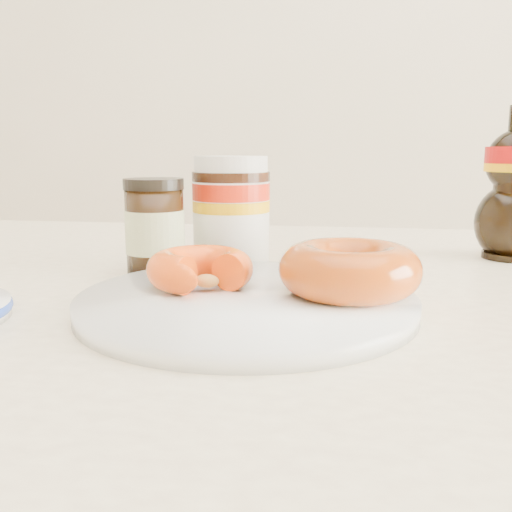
# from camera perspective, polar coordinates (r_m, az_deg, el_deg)

# --- Properties ---
(dining_table) EXTENTS (1.40, 0.90, 0.75)m
(dining_table) POSITION_cam_1_polar(r_m,az_deg,el_deg) (0.54, 3.85, -12.17)
(dining_table) COLOR #FFEAC2
(dining_table) RESTS_ON ground
(plate) EXTENTS (0.27, 0.27, 0.01)m
(plate) POSITION_cam_1_polar(r_m,az_deg,el_deg) (0.46, -0.94, -4.57)
(plate) COLOR white
(plate) RESTS_ON dining_table
(donut_bitten) EXTENTS (0.11, 0.11, 0.03)m
(donut_bitten) POSITION_cam_1_polar(r_m,az_deg,el_deg) (0.48, -5.60, -1.27)
(donut_bitten) COLOR #FA520E
(donut_bitten) RESTS_ON plate
(donut_whole) EXTENTS (0.12, 0.12, 0.04)m
(donut_whole) POSITION_cam_1_polar(r_m,az_deg,el_deg) (0.46, 9.33, -1.31)
(donut_whole) COLOR #993C09
(donut_whole) RESTS_ON plate
(nutella_jar) EXTENTS (0.08, 0.08, 0.12)m
(nutella_jar) POSITION_cam_1_polar(r_m,az_deg,el_deg) (0.63, -2.50, 4.93)
(nutella_jar) COLOR white
(nutella_jar) RESTS_ON dining_table
(dark_jar) EXTENTS (0.06, 0.06, 0.10)m
(dark_jar) POSITION_cam_1_polar(r_m,az_deg,el_deg) (0.60, -10.07, 2.82)
(dark_jar) COLOR black
(dark_jar) RESTS_ON dining_table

